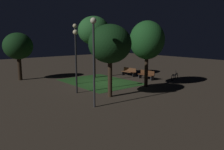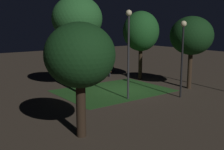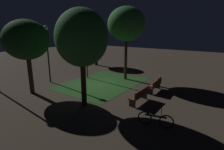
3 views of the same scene
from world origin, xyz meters
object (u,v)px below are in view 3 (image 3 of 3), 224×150
bench_front_left (140,95)px  tree_near_wall (26,40)px  tree_back_left (96,39)px  tree_left_canopy (82,38)px  tree_lawn_side (126,24)px  lamp_post_plaza_east (47,45)px  bench_back_row (155,85)px  bicycle (155,119)px  lamp_post_path_center (86,39)px

bench_front_left → tree_near_wall: size_ratio=0.36×
tree_back_left → tree_left_canopy: tree_left_canopy is taller
bench_front_left → tree_back_left: (7.67, 9.84, 2.80)m
bench_front_left → tree_near_wall: bearing=111.7°
tree_lawn_side → lamp_post_plaza_east: tree_lawn_side is taller
bench_back_row → lamp_post_plaza_east: size_ratio=0.39×
bench_front_left → bicycle: (-2.07, -1.80, -0.14)m
bench_back_row → tree_near_wall: 9.33m
tree_lawn_side → tree_left_canopy: 6.43m
tree_left_canopy → lamp_post_plaza_east: 6.02m
tree_back_left → tree_left_canopy: bearing=-143.5°
tree_back_left → lamp_post_plaza_east: 8.20m
bench_back_row → tree_back_left: size_ratio=0.40×
tree_near_wall → tree_left_canopy: size_ratio=0.91×
tree_left_canopy → tree_near_wall: bearing=97.7°
bench_back_row → tree_lawn_side: (1.61, 3.46, 4.31)m
bench_back_row → tree_near_wall: tree_near_wall is taller
tree_back_left → lamp_post_plaza_east: lamp_post_plaza_east is taller
bench_front_left → lamp_post_plaza_east: 8.68m
lamp_post_plaza_east → lamp_post_path_center: bearing=-30.1°
tree_left_canopy → lamp_post_plaza_east: bearing=72.3°
tree_back_left → bicycle: size_ratio=2.85×
bicycle → tree_back_left: bearing=50.1°
bench_back_row → lamp_post_path_center: bearing=90.2°
tree_back_left → tree_near_wall: size_ratio=0.91×
tree_lawn_side → tree_back_left: tree_lawn_side is taller
tree_near_wall → lamp_post_path_center: bearing=-4.4°
tree_back_left → lamp_post_plaza_east: bearing=-168.7°
tree_lawn_side → tree_left_canopy: bearing=-171.8°
tree_near_wall → bicycle: size_ratio=3.12×
tree_back_left → lamp_post_path_center: size_ratio=0.87×
tree_left_canopy → tree_lawn_side: bearing=8.2°
lamp_post_path_center → bench_front_left: bearing=-110.7°
bench_back_row → lamp_post_plaza_east: bearing=109.2°
bench_front_left → lamp_post_path_center: 7.67m
tree_near_wall → lamp_post_plaza_east: tree_near_wall is taller
bench_front_left → tree_left_canopy: 4.78m
bench_front_left → bicycle: 2.74m
tree_near_wall → lamp_post_plaza_east: 2.76m
lamp_post_plaza_east → bench_front_left: bearing=-87.4°
tree_left_canopy → bicycle: bearing=-88.4°
tree_lawn_side → lamp_post_path_center: (-1.63, 3.13, -1.27)m
bench_back_row → tree_lawn_side: 5.75m
tree_back_left → tree_near_wall: bearing=-164.8°
tree_left_canopy → bicycle: (0.12, -4.35, -3.55)m
bench_back_row → tree_near_wall: size_ratio=0.36×
bench_back_row → tree_back_left: bearing=62.3°
bench_back_row → lamp_post_path_center: lamp_post_path_center is taller
bench_front_left → tree_near_wall: 8.18m
bench_back_row → tree_back_left: 11.46m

